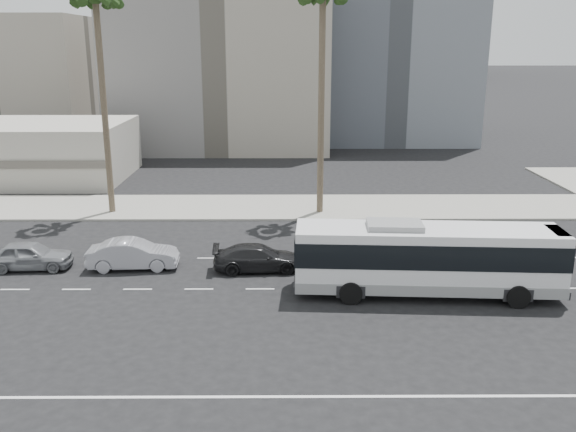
{
  "coord_description": "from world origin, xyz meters",
  "views": [
    {
      "loc": [
        -4.78,
        -27.69,
        11.51
      ],
      "look_at": [
        -4.6,
        4.0,
        2.61
      ],
      "focal_mm": 37.88,
      "sensor_mm": 36.0,
      "label": 1
    }
  ],
  "objects_px": {
    "car_c": "(30,255)",
    "city_bus": "(427,257)",
    "car_a": "(258,258)",
    "palm_mid": "(95,1)",
    "car_b": "(133,254)"
  },
  "relations": [
    {
      "from": "city_bus",
      "to": "car_c",
      "type": "height_order",
      "value": "city_bus"
    },
    {
      "from": "car_b",
      "to": "palm_mid",
      "type": "height_order",
      "value": "palm_mid"
    },
    {
      "from": "palm_mid",
      "to": "car_b",
      "type": "bearing_deg",
      "value": -69.41
    },
    {
      "from": "car_c",
      "to": "city_bus",
      "type": "bearing_deg",
      "value": -102.94
    },
    {
      "from": "car_c",
      "to": "palm_mid",
      "type": "height_order",
      "value": "palm_mid"
    },
    {
      "from": "car_a",
      "to": "car_b",
      "type": "distance_m",
      "value": 6.69
    },
    {
      "from": "car_c",
      "to": "car_a",
      "type": "bearing_deg",
      "value": -94.19
    },
    {
      "from": "city_bus",
      "to": "palm_mid",
      "type": "height_order",
      "value": "palm_mid"
    },
    {
      "from": "car_a",
      "to": "car_c",
      "type": "relative_size",
      "value": 1.07
    },
    {
      "from": "car_b",
      "to": "car_c",
      "type": "distance_m",
      "value": 5.5
    },
    {
      "from": "palm_mid",
      "to": "car_a",
      "type": "bearing_deg",
      "value": -46.42
    },
    {
      "from": "car_b",
      "to": "city_bus",
      "type": "bearing_deg",
      "value": -107.02
    },
    {
      "from": "car_b",
      "to": "palm_mid",
      "type": "distance_m",
      "value": 18.01
    },
    {
      "from": "car_a",
      "to": "palm_mid",
      "type": "distance_m",
      "value": 20.83
    },
    {
      "from": "city_bus",
      "to": "car_c",
      "type": "relative_size",
      "value": 2.84
    }
  ]
}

